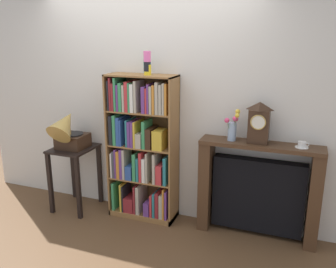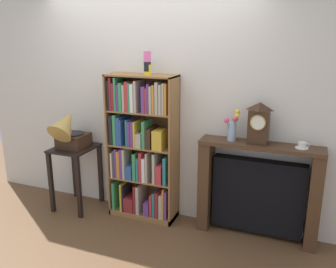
{
  "view_description": "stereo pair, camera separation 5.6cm",
  "coord_description": "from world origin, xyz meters",
  "px_view_note": "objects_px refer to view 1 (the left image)",
  "views": [
    {
      "loc": [
        1.61,
        -3.29,
        2.05
      ],
      "look_at": [
        0.3,
        0.14,
        1.02
      ],
      "focal_mm": 37.99,
      "sensor_mm": 36.0,
      "label": 1
    },
    {
      "loc": [
        1.67,
        -3.27,
        2.05
      ],
      "look_at": [
        0.3,
        0.14,
        1.02
      ],
      "focal_mm": 37.99,
      "sensor_mm": 36.0,
      "label": 2
    }
  ],
  "objects_px": {
    "cup_stack": "(147,63)",
    "gramophone": "(68,130)",
    "side_table_left": "(75,164)",
    "fireplace_mantel": "(258,191)",
    "teacup_with_saucer": "(302,145)",
    "bookshelf": "(141,150)",
    "mantel_clock": "(259,123)",
    "flower_vase": "(233,127)"
  },
  "relations": [
    {
      "from": "cup_stack",
      "to": "gramophone",
      "type": "relative_size",
      "value": 0.46
    },
    {
      "from": "side_table_left",
      "to": "gramophone",
      "type": "distance_m",
      "value": 0.45
    },
    {
      "from": "gramophone",
      "to": "fireplace_mantel",
      "type": "xyz_separation_m",
      "value": [
        2.13,
        0.23,
        -0.49
      ]
    },
    {
      "from": "teacup_with_saucer",
      "to": "bookshelf",
      "type": "bearing_deg",
      "value": -179.0
    },
    {
      "from": "side_table_left",
      "to": "mantel_clock",
      "type": "distance_m",
      "value": 2.2
    },
    {
      "from": "bookshelf",
      "to": "flower_vase",
      "type": "distance_m",
      "value": 1.07
    },
    {
      "from": "cup_stack",
      "to": "side_table_left",
      "type": "xyz_separation_m",
      "value": [
        -0.93,
        -0.09,
        -1.21
      ]
    },
    {
      "from": "side_table_left",
      "to": "teacup_with_saucer",
      "type": "bearing_deg",
      "value": 2.88
    },
    {
      "from": "cup_stack",
      "to": "gramophone",
      "type": "bearing_deg",
      "value": -169.94
    },
    {
      "from": "bookshelf",
      "to": "mantel_clock",
      "type": "height_order",
      "value": "bookshelf"
    },
    {
      "from": "bookshelf",
      "to": "side_table_left",
      "type": "bearing_deg",
      "value": -173.38
    },
    {
      "from": "teacup_with_saucer",
      "to": "mantel_clock",
      "type": "bearing_deg",
      "value": -179.66
    },
    {
      "from": "cup_stack",
      "to": "flower_vase",
      "type": "height_order",
      "value": "cup_stack"
    },
    {
      "from": "side_table_left",
      "to": "teacup_with_saucer",
      "type": "height_order",
      "value": "teacup_with_saucer"
    },
    {
      "from": "fireplace_mantel",
      "to": "flower_vase",
      "type": "height_order",
      "value": "flower_vase"
    },
    {
      "from": "side_table_left",
      "to": "fireplace_mantel",
      "type": "distance_m",
      "value": 2.13
    },
    {
      "from": "fireplace_mantel",
      "to": "teacup_with_saucer",
      "type": "bearing_deg",
      "value": -3.56
    },
    {
      "from": "fireplace_mantel",
      "to": "flower_vase",
      "type": "distance_m",
      "value": 0.72
    },
    {
      "from": "fireplace_mantel",
      "to": "bookshelf",
      "type": "bearing_deg",
      "value": -177.67
    },
    {
      "from": "bookshelf",
      "to": "flower_vase",
      "type": "relative_size",
      "value": 5.17
    },
    {
      "from": "bookshelf",
      "to": "cup_stack",
      "type": "distance_m",
      "value": 0.97
    },
    {
      "from": "teacup_with_saucer",
      "to": "cup_stack",
      "type": "bearing_deg",
      "value": -178.59
    },
    {
      "from": "side_table_left",
      "to": "mantel_clock",
      "type": "xyz_separation_m",
      "value": [
        2.09,
        0.12,
        0.67
      ]
    },
    {
      "from": "gramophone",
      "to": "mantel_clock",
      "type": "xyz_separation_m",
      "value": [
        2.09,
        0.2,
        0.23
      ]
    },
    {
      "from": "fireplace_mantel",
      "to": "cup_stack",
      "type": "bearing_deg",
      "value": -177.03
    },
    {
      "from": "fireplace_mantel",
      "to": "teacup_with_saucer",
      "type": "distance_m",
      "value": 0.66
    },
    {
      "from": "flower_vase",
      "to": "gramophone",
      "type": "bearing_deg",
      "value": -173.71
    },
    {
      "from": "flower_vase",
      "to": "bookshelf",
      "type": "bearing_deg",
      "value": -178.4
    },
    {
      "from": "cup_stack",
      "to": "gramophone",
      "type": "xyz_separation_m",
      "value": [
        -0.93,
        -0.17,
        -0.77
      ]
    },
    {
      "from": "gramophone",
      "to": "teacup_with_saucer",
      "type": "relative_size",
      "value": 4.09
    },
    {
      "from": "mantel_clock",
      "to": "teacup_with_saucer",
      "type": "xyz_separation_m",
      "value": [
        0.41,
        0.0,
        -0.18
      ]
    },
    {
      "from": "cup_stack",
      "to": "fireplace_mantel",
      "type": "height_order",
      "value": "cup_stack"
    },
    {
      "from": "gramophone",
      "to": "flower_vase",
      "type": "relative_size",
      "value": 1.66
    },
    {
      "from": "bookshelf",
      "to": "gramophone",
      "type": "relative_size",
      "value": 3.12
    },
    {
      "from": "bookshelf",
      "to": "mantel_clock",
      "type": "distance_m",
      "value": 1.33
    },
    {
      "from": "cup_stack",
      "to": "gramophone",
      "type": "distance_m",
      "value": 1.22
    },
    {
      "from": "fireplace_mantel",
      "to": "side_table_left",
      "type": "bearing_deg",
      "value": -175.99
    },
    {
      "from": "side_table_left",
      "to": "flower_vase",
      "type": "height_order",
      "value": "flower_vase"
    },
    {
      "from": "bookshelf",
      "to": "flower_vase",
      "type": "height_order",
      "value": "bookshelf"
    },
    {
      "from": "flower_vase",
      "to": "teacup_with_saucer",
      "type": "distance_m",
      "value": 0.67
    },
    {
      "from": "gramophone",
      "to": "bookshelf",
      "type": "bearing_deg",
      "value": 11.84
    },
    {
      "from": "side_table_left",
      "to": "mantel_clock",
      "type": "relative_size",
      "value": 1.86
    }
  ]
}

